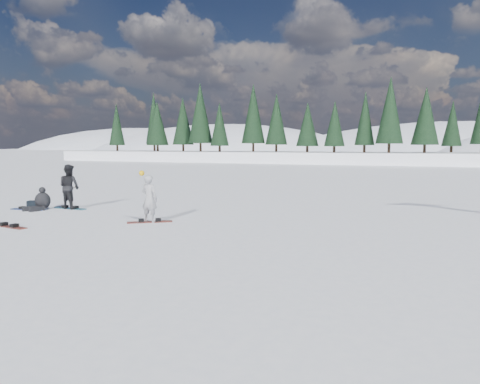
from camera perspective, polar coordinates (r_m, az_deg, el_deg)
name	(u,v)px	position (r m, az deg, el deg)	size (l,w,h in m)	color
ground	(84,222)	(16.76, -18.44, -3.47)	(420.00, 420.00, 0.00)	white
alpine_backdrop	(370,184)	(203.66, 15.59, 0.95)	(412.50, 227.00, 53.20)	white
snowboarder_woman	(149,198)	(15.96, -11.01, -0.75)	(0.60, 0.41, 1.76)	#9E9EA4
snowboarder_man	(69,187)	(20.22, -20.10, 0.61)	(0.88, 0.69, 1.81)	black
seated_rider	(42,201)	(20.45, -23.04, -1.01)	(0.82, 1.19, 0.91)	black
gear_bag	(34,204)	(21.15, -23.86, -1.38)	(0.45, 0.30, 0.30)	black
snowboard_woman	(150,222)	(16.07, -10.95, -3.61)	(1.50, 0.28, 0.03)	maroon
snowboard_man	(70,208)	(20.32, -20.01, -1.89)	(1.50, 0.28, 0.03)	#186784
snowboard_loose_c	(28,209)	(20.62, -24.43, -1.95)	(1.50, 0.28, 0.03)	navy
snowboard_loose_b	(9,227)	(16.61, -26.34, -3.81)	(1.50, 0.28, 0.03)	maroon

